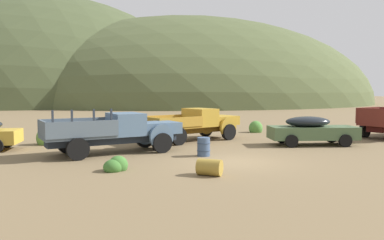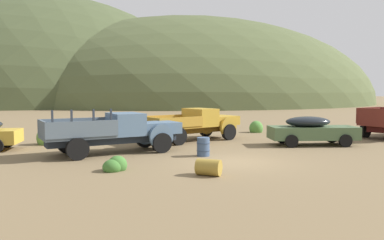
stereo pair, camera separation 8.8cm
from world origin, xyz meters
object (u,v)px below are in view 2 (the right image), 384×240
(oil_drum_tipped, at_px, (209,167))
(oil_drum_by_truck, at_px, (203,147))
(truck_mustard, at_px, (199,123))
(truck_chalk_blue, at_px, (123,132))
(car_weathered_green, at_px, (315,130))

(oil_drum_tipped, distance_m, oil_drum_by_truck, 4.00)
(oil_drum_by_truck, bearing_deg, truck_mustard, 72.53)
(oil_drum_tipped, height_order, oil_drum_by_truck, oil_drum_by_truck)
(truck_chalk_blue, bearing_deg, truck_mustard, 21.91)
(oil_drum_tipped, bearing_deg, car_weathered_green, 32.52)
(truck_chalk_blue, relative_size, car_weathered_green, 1.30)
(car_weathered_green, distance_m, oil_drum_by_truck, 7.10)
(truck_mustard, distance_m, car_weathered_green, 6.64)
(truck_chalk_blue, xyz_separation_m, truck_mustard, (5.00, 3.28, -0.01))
(oil_drum_tipped, bearing_deg, truck_chalk_blue, 109.40)
(truck_chalk_blue, bearing_deg, car_weathered_green, -15.71)
(oil_drum_by_truck, bearing_deg, truck_chalk_blue, 146.70)
(truck_chalk_blue, bearing_deg, oil_drum_tipped, -81.92)
(truck_mustard, xyz_separation_m, oil_drum_by_truck, (-1.71, -5.44, -0.57))
(truck_mustard, height_order, car_weathered_green, truck_mustard)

